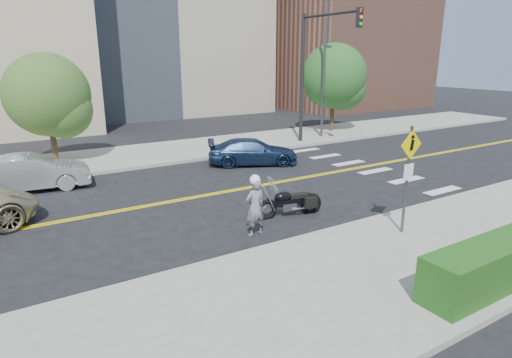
{
  "coord_description": "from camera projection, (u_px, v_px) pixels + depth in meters",
  "views": [
    {
      "loc": [
        -5.17,
        -13.67,
        4.91
      ],
      "look_at": [
        1.6,
        -2.67,
        1.2
      ],
      "focal_mm": 30.0,
      "sensor_mm": 36.0,
      "label": 1
    }
  ],
  "objects": [
    {
      "name": "ground_plane",
      "position": [
        178.0,
        200.0,
        15.15
      ],
      "size": [
        120.0,
        120.0,
        0.0
      ],
      "primitive_type": "plane",
      "color": "black",
      "rests_on": "ground"
    },
    {
      "name": "sidewalk_near",
      "position": [
        311.0,
        295.0,
        8.99
      ],
      "size": [
        60.0,
        5.0,
        0.15
      ],
      "primitive_type": "cube",
      "color": "#9E9B91",
      "rests_on": "ground_plane"
    },
    {
      "name": "sidewalk_far",
      "position": [
        122.0,
        157.0,
        21.27
      ],
      "size": [
        60.0,
        5.0,
        0.15
      ],
      "primitive_type": "cube",
      "color": "#9E9B91",
      "rests_on": "ground_plane"
    },
    {
      "name": "building_right",
      "position": [
        344.0,
        45.0,
        42.96
      ],
      "size": [
        14.0,
        12.0,
        12.0
      ],
      "primitive_type": "cube",
      "color": "#8C5947",
      "rests_on": "ground_plane"
    },
    {
      "name": "lamp_post",
      "position": [
        324.0,
        70.0,
        25.37
      ],
      "size": [
        0.16,
        0.16,
        8.0
      ],
      "primitive_type": "cylinder",
      "color": "#4C4C51",
      "rests_on": "sidewalk_far"
    },
    {
      "name": "traffic_light",
      "position": [
        313.0,
        61.0,
        23.05
      ],
      "size": [
        0.28,
        4.5,
        7.0
      ],
      "color": "black",
      "rests_on": "sidewalk_far"
    },
    {
      "name": "pedestrian_sign",
      "position": [
        408.0,
        170.0,
        11.56
      ],
      "size": [
        0.78,
        0.08,
        3.0
      ],
      "color": "#4C4C51",
      "rests_on": "sidewalk_near"
    },
    {
      "name": "motorcyclist",
      "position": [
        255.0,
        206.0,
        11.96
      ],
      "size": [
        0.63,
        0.43,
        1.79
      ],
      "rotation": [
        0.0,
        0.0,
        3.19
      ],
      "color": "silver",
      "rests_on": "ground"
    },
    {
      "name": "motorcycle",
      "position": [
        290.0,
        196.0,
        13.51
      ],
      "size": [
        2.26,
        1.06,
        1.32
      ],
      "primitive_type": null,
      "rotation": [
        0.0,
        0.0,
        -0.19
      ],
      "color": "black",
      "rests_on": "ground"
    },
    {
      "name": "parked_car_silver",
      "position": [
        31.0,
        173.0,
        16.13
      ],
      "size": [
        4.32,
        2.02,
        1.37
      ],
      "primitive_type": "imported",
      "rotation": [
        0.0,
        0.0,
        1.43
      ],
      "color": "#B8BBC1",
      "rests_on": "ground"
    },
    {
      "name": "parked_car_blue",
      "position": [
        253.0,
        152.0,
        20.06
      ],
      "size": [
        4.51,
        3.3,
        1.21
      ],
      "primitive_type": "imported",
      "rotation": [
        0.0,
        0.0,
        1.14
      ],
      "color": "navy",
      "rests_on": "ground"
    },
    {
      "name": "tree_far_a",
      "position": [
        47.0,
        95.0,
        19.27
      ],
      "size": [
        3.74,
        3.74,
        5.11
      ],
      "rotation": [
        0.0,
        0.0,
        -0.17
      ],
      "color": "#382619",
      "rests_on": "ground"
    },
    {
      "name": "tree_far_b",
      "position": [
        334.0,
        76.0,
        27.67
      ],
      "size": [
        4.18,
        4.18,
        5.78
      ],
      "rotation": [
        0.0,
        0.0,
        -0.34
      ],
      "color": "#382619",
      "rests_on": "ground"
    }
  ]
}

